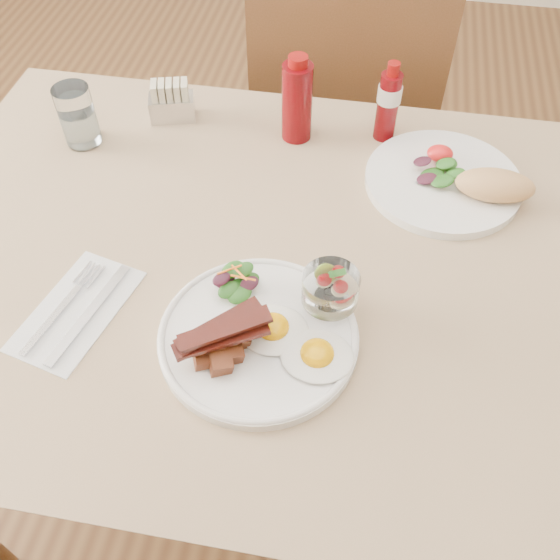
{
  "coord_description": "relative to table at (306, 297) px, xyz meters",
  "views": [
    {
      "loc": [
        0.07,
        -0.64,
        1.48
      ],
      "look_at": [
        -0.03,
        -0.1,
        0.82
      ],
      "focal_mm": 40.0,
      "sensor_mm": 36.0,
      "label": 1
    }
  ],
  "objects": [
    {
      "name": "table",
      "position": [
        0.0,
        0.0,
        0.0
      ],
      "size": [
        1.33,
        0.88,
        0.75
      ],
      "color": "brown",
      "rests_on": "ground"
    },
    {
      "name": "sugar_caddy",
      "position": [
        -0.31,
        0.32,
        0.12
      ],
      "size": [
        0.09,
        0.07,
        0.08
      ],
      "rotation": [
        0.0,
        0.0,
        0.27
      ],
      "color": "silver",
      "rests_on": "table"
    },
    {
      "name": "napkin_cutlery",
      "position": [
        -0.32,
        -0.15,
        0.09
      ],
      "size": [
        0.16,
        0.23,
        0.01
      ],
      "rotation": [
        0.0,
        0.0,
        -0.24
      ],
      "color": "silver",
      "rests_on": "table"
    },
    {
      "name": "bacon_potato_pile",
      "position": [
        -0.09,
        -0.2,
        0.13
      ],
      "size": [
        0.13,
        0.1,
        0.06
      ],
      "rotation": [
        0.0,
        0.0,
        0.14
      ],
      "color": "brown",
      "rests_on": "main_plate"
    },
    {
      "name": "main_plate",
      "position": [
        -0.05,
        -0.16,
        0.1
      ],
      "size": [
        0.28,
        0.28,
        0.02
      ],
      "primitive_type": "cylinder",
      "color": "white",
      "rests_on": "table"
    },
    {
      "name": "side_salad",
      "position": [
        -0.09,
        -0.09,
        0.12
      ],
      "size": [
        0.07,
        0.07,
        0.04
      ],
      "rotation": [
        0.0,
        0.0,
        0.21
      ],
      "color": "#1A4713",
      "rests_on": "main_plate"
    },
    {
      "name": "water_glass",
      "position": [
        -0.45,
        0.22,
        0.14
      ],
      "size": [
        0.07,
        0.07,
        0.11
      ],
      "color": "white",
      "rests_on": "table"
    },
    {
      "name": "chair_far",
      "position": [
        0.0,
        0.66,
        -0.14
      ],
      "size": [
        0.42,
        0.42,
        0.93
      ],
      "color": "brown",
      "rests_on": "ground"
    },
    {
      "name": "fruit_cup",
      "position": [
        0.04,
        -0.1,
        0.15
      ],
      "size": [
        0.08,
        0.08,
        0.08
      ],
      "rotation": [
        0.0,
        0.0,
        -0.04
      ],
      "color": "white",
      "rests_on": "main_plate"
    },
    {
      "name": "hot_sauce_bottle",
      "position": [
        0.09,
        0.34,
        0.16
      ],
      "size": [
        0.06,
        0.06,
        0.15
      ],
      "rotation": [
        0.0,
        0.0,
        0.41
      ],
      "color": "#5B0509",
      "rests_on": "table"
    },
    {
      "name": "fried_eggs",
      "position": [
        0.01,
        -0.17,
        0.11
      ],
      "size": [
        0.18,
        0.14,
        0.03
      ],
      "rotation": [
        0.0,
        0.0,
        0.18
      ],
      "color": "white",
      "rests_on": "main_plate"
    },
    {
      "name": "ketchup_bottle",
      "position": [
        -0.07,
        0.31,
        0.17
      ],
      "size": [
        0.06,
        0.06,
        0.16
      ],
      "rotation": [
        0.0,
        0.0,
        -0.1
      ],
      "color": "#5B0509",
      "rests_on": "table"
    },
    {
      "name": "second_plate",
      "position": [
        0.22,
        0.21,
        0.11
      ],
      "size": [
        0.28,
        0.27,
        0.07
      ],
      "rotation": [
        0.0,
        0.0,
        0.05
      ],
      "color": "white",
      "rests_on": "table"
    }
  ]
}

